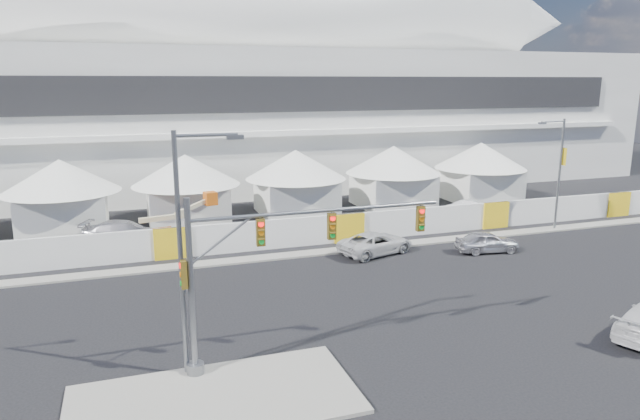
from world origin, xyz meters
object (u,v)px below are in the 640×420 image
object	(u,v)px
lot_car_c	(125,233)
traffic_mast	(253,270)
streetlight_median	(186,238)
pickup_curb	(376,243)
streetlight_curb	(558,166)
lot_car_a	(474,210)
sedan_silver	(487,242)
boom_lift	(159,232)

from	to	relation	value
lot_car_c	traffic_mast	distance (m)	20.56
traffic_mast	streetlight_median	xyz separation A→B (m)	(-2.37, 0.23, 1.40)
pickup_curb	streetlight_curb	bearing A→B (deg)	-102.22
streetlight_curb	traffic_mast	bearing A→B (deg)	-152.40
streetlight_curb	lot_car_a	bearing A→B (deg)	124.67
sedan_silver	lot_car_a	distance (m)	9.54
streetlight_curb	boom_lift	distance (m)	29.14
lot_car_c	streetlight_median	world-z (taller)	streetlight_median
streetlight_median	traffic_mast	bearing A→B (deg)	-5.61
lot_car_c	traffic_mast	world-z (taller)	traffic_mast
pickup_curb	streetlight_median	world-z (taller)	streetlight_median
pickup_curb	traffic_mast	bearing A→B (deg)	121.89
lot_car_c	streetlight_curb	world-z (taller)	streetlight_curb
boom_lift	streetlight_median	bearing A→B (deg)	-100.96
traffic_mast	boom_lift	xyz separation A→B (m)	(-2.48, 18.92, -3.13)
traffic_mast	sedan_silver	bearing A→B (deg)	29.95
sedan_silver	pickup_curb	world-z (taller)	pickup_curb
traffic_mast	boom_lift	world-z (taller)	traffic_mast
sedan_silver	streetlight_median	bearing A→B (deg)	125.33
lot_car_a	streetlight_median	size ratio (longest dim) A/B	0.48
sedan_silver	lot_car_c	world-z (taller)	lot_car_c
boom_lift	traffic_mast	bearing A→B (deg)	-93.85
pickup_curb	streetlight_curb	size ratio (longest dim) A/B	0.62
streetlight_median	streetlight_curb	distance (m)	31.23
lot_car_a	lot_car_c	xyz separation A→B (m)	(-27.09, 1.16, 0.10)
traffic_mast	streetlight_curb	world-z (taller)	streetlight_curb
lot_car_c	pickup_curb	bearing A→B (deg)	-94.50
pickup_curb	boom_lift	size ratio (longest dim) A/B	0.77
lot_car_c	boom_lift	xyz separation A→B (m)	(2.23, -0.84, 0.07)
lot_car_a	boom_lift	world-z (taller)	boom_lift
pickup_curb	boom_lift	xyz separation A→B (m)	(-13.19, 6.65, 0.17)
lot_car_a	boom_lift	xyz separation A→B (m)	(-24.86, 0.32, 0.17)
streetlight_median	boom_lift	xyz separation A→B (m)	(-0.11, 18.69, -4.53)
pickup_curb	streetlight_median	bearing A→B (deg)	115.64
boom_lift	streetlight_curb	bearing A→B (deg)	-22.06
lot_car_a	traffic_mast	xyz separation A→B (m)	(-22.38, -18.60, 3.30)
lot_car_c	streetlight_curb	distance (m)	31.48
traffic_mast	pickup_curb	bearing A→B (deg)	48.87
pickup_curb	sedan_silver	bearing A→B (deg)	-122.97
traffic_mast	streetlight_curb	size ratio (longest dim) A/B	1.25
pickup_curb	traffic_mast	world-z (taller)	traffic_mast
pickup_curb	lot_car_a	distance (m)	13.28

